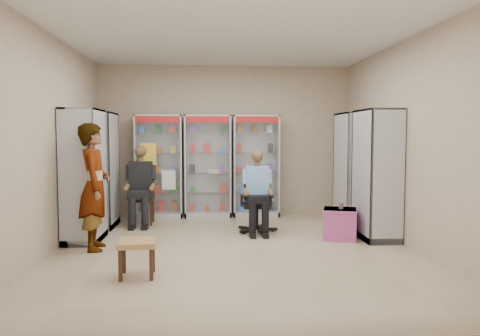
{
  "coord_description": "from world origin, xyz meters",
  "views": [
    {
      "loc": [
        -0.41,
        -6.49,
        1.6
      ],
      "look_at": [
        0.13,
        0.7,
        1.1
      ],
      "focal_mm": 35.0,
      "sensor_mm": 36.0,
      "label": 1
    }
  ],
  "objects": [
    {
      "name": "floor",
      "position": [
        0.0,
        0.0,
        0.0
      ],
      "size": [
        6.0,
        6.0,
        0.0
      ],
      "primitive_type": "plane",
      "color": "tan",
      "rests_on": "ground"
    },
    {
      "name": "room_shell",
      "position": [
        0.0,
        0.0,
        1.97
      ],
      "size": [
        5.02,
        6.02,
        3.01
      ],
      "color": "tan",
      "rests_on": "ground"
    },
    {
      "name": "cabinet_back_left",
      "position": [
        -1.3,
        2.73,
        1.0
      ],
      "size": [
        0.9,
        0.5,
        2.0
      ],
      "primitive_type": "cube",
      "color": "#B8BABF",
      "rests_on": "floor"
    },
    {
      "name": "cabinet_back_mid",
      "position": [
        -0.35,
        2.73,
        1.0
      ],
      "size": [
        0.9,
        0.5,
        2.0
      ],
      "primitive_type": "cube",
      "color": "#9EA0A4",
      "rests_on": "floor"
    },
    {
      "name": "cabinet_back_right",
      "position": [
        0.6,
        2.73,
        1.0
      ],
      "size": [
        0.9,
        0.5,
        2.0
      ],
      "primitive_type": "cube",
      "color": "#A4A8AB",
      "rests_on": "floor"
    },
    {
      "name": "cabinet_right_far",
      "position": [
        2.23,
        1.6,
        1.0
      ],
      "size": [
        0.9,
        0.5,
        2.0
      ],
      "primitive_type": "cube",
      "rotation": [
        0.0,
        0.0,
        1.57
      ],
      "color": "#A5A8AC",
      "rests_on": "floor"
    },
    {
      "name": "cabinet_right_near",
      "position": [
        2.23,
        0.5,
        1.0
      ],
      "size": [
        0.9,
        0.5,
        2.0
      ],
      "primitive_type": "cube",
      "rotation": [
        0.0,
        0.0,
        1.57
      ],
      "color": "silver",
      "rests_on": "floor"
    },
    {
      "name": "cabinet_left_far",
      "position": [
        -2.23,
        1.8,
        1.0
      ],
      "size": [
        0.9,
        0.5,
        2.0
      ],
      "primitive_type": "cube",
      "rotation": [
        0.0,
        0.0,
        -1.57
      ],
      "color": "silver",
      "rests_on": "floor"
    },
    {
      "name": "cabinet_left_near",
      "position": [
        -2.23,
        0.7,
        1.0
      ],
      "size": [
        0.9,
        0.5,
        2.0
      ],
      "primitive_type": "cube",
      "rotation": [
        0.0,
        0.0,
        -1.57
      ],
      "color": "#B9BDC1",
      "rests_on": "floor"
    },
    {
      "name": "wooden_chair",
      "position": [
        -1.55,
        2.0,
        0.47
      ],
      "size": [
        0.42,
        0.42,
        0.94
      ],
      "primitive_type": "cube",
      "color": "black",
      "rests_on": "floor"
    },
    {
      "name": "seated_customer",
      "position": [
        -1.55,
        1.95,
        0.67
      ],
      "size": [
        0.44,
        0.6,
        1.34
      ],
      "primitive_type": null,
      "color": "black",
      "rests_on": "floor"
    },
    {
      "name": "office_chair",
      "position": [
        0.45,
        1.16,
        0.5
      ],
      "size": [
        0.56,
        0.56,
        1.0
      ],
      "primitive_type": "cube",
      "rotation": [
        0.0,
        0.0,
        -0.03
      ],
      "color": "black",
      "rests_on": "floor"
    },
    {
      "name": "seated_shopkeeper",
      "position": [
        0.45,
        1.11,
        0.64
      ],
      "size": [
        0.43,
        0.59,
        1.27
      ],
      "primitive_type": null,
      "rotation": [
        0.0,
        0.0,
        -0.03
      ],
      "color": "#75B8E8",
      "rests_on": "floor"
    },
    {
      "name": "pink_trunk",
      "position": [
        1.67,
        0.53,
        0.24
      ],
      "size": [
        0.61,
        0.59,
        0.47
      ],
      "primitive_type": "cube",
      "rotation": [
        0.0,
        0.0,
        -0.29
      ],
      "color": "#9E3F85",
      "rests_on": "floor"
    },
    {
      "name": "tea_glass",
      "position": [
        1.69,
        0.53,
        0.53
      ],
      "size": [
        0.07,
        0.07,
        0.11
      ],
      "primitive_type": "cylinder",
      "color": "#522907",
      "rests_on": "pink_trunk"
    },
    {
      "name": "woven_stool_a",
      "position": [
        1.9,
        1.07,
        0.2
      ],
      "size": [
        0.49,
        0.49,
        0.4
      ],
      "primitive_type": "cube",
      "rotation": [
        0.0,
        0.0,
        -0.29
      ],
      "color": "olive",
      "rests_on": "floor"
    },
    {
      "name": "woven_stool_b",
      "position": [
        -1.18,
        -1.2,
        0.21
      ],
      "size": [
        0.44,
        0.44,
        0.42
      ],
      "primitive_type": "cube",
      "rotation": [
        0.0,
        0.0,
        0.05
      ],
      "color": "#95613F",
      "rests_on": "floor"
    },
    {
      "name": "standing_man",
      "position": [
        -1.95,
        0.14,
        0.89
      ],
      "size": [
        0.51,
        0.7,
        1.77
      ],
      "primitive_type": "imported",
      "rotation": [
        0.0,
        0.0,
        1.71
      ],
      "color": "gray",
      "rests_on": "floor"
    }
  ]
}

